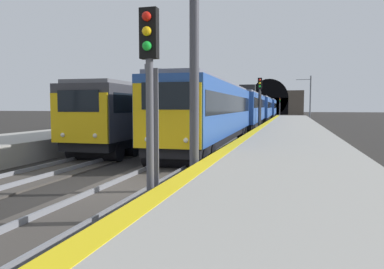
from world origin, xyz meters
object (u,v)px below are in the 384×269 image
train_adjacent_platform (215,109)px  railway_signal_far (280,105)px  overhead_signal_gantry (67,9)px  railway_signal_mid (260,100)px  catenary_mast_near (146,95)px  train_main_approaching (255,108)px  catenary_mast_far (310,98)px  railway_signal_near (150,95)px

train_adjacent_platform → railway_signal_far: bearing=171.6°
overhead_signal_gantry → railway_signal_mid: bearing=-9.6°
railway_signal_mid → catenary_mast_near: bearing=-113.6°
railway_signal_far → overhead_signal_gantry: (-81.33, 4.07, 2.84)m
train_main_approaching → catenary_mast_far: (11.88, -7.58, 1.55)m
train_main_approaching → railway_signal_near: 43.09m
train_main_approaching → railway_signal_far: train_main_approaching is taller
railway_signal_near → railway_signal_far: railway_signal_far is taller
railway_signal_near → catenary_mast_far: size_ratio=0.62×
train_adjacent_platform → catenary_mast_far: size_ratio=8.12×
railway_signal_mid → catenary_mast_near: catenary_mast_near is taller
railway_signal_near → catenary_mast_far: catenary_mast_far is taller
catenary_mast_far → train_main_approaching: bearing=147.4°
train_adjacent_platform → overhead_signal_gantry: overhead_signal_gantry is taller
train_adjacent_platform → catenary_mast_near: catenary_mast_near is taller
railway_signal_mid → overhead_signal_gantry: bearing=-9.6°
train_main_approaching → overhead_signal_gantry: bearing=-4.2°
railway_signal_mid → train_adjacent_platform: bearing=-146.9°
train_main_approaching → catenary_mast_far: bearing=146.3°
overhead_signal_gantry → railway_signal_near: bearing=-127.9°
railway_signal_far → overhead_signal_gantry: overhead_signal_gantry is taller
train_adjacent_platform → railway_signal_far: size_ratio=13.03×
railway_signal_near → railway_signal_mid: bearing=-180.0°
train_adjacent_platform → catenary_mast_near: 8.54m
railway_signal_mid → catenary_mast_far: bearing=168.4°
train_main_approaching → overhead_signal_gantry: 40.08m
train_main_approaching → railway_signal_near: bearing=1.4°
railway_signal_far → catenary_mast_near: catenary_mast_near is taller
train_adjacent_platform → railway_signal_mid: 11.46m
train_main_approaching → catenary_mast_near: catenary_mast_near is taller
train_adjacent_platform → railway_signal_mid: size_ratio=11.64×
train_adjacent_platform → railway_signal_far: (47.63, -6.24, 0.65)m
overhead_signal_gantry → catenary_mast_near: size_ratio=1.15×
train_adjacent_platform → catenary_mast_near: bearing=-66.0°
overhead_signal_gantry → catenary_mast_far: size_ratio=1.16×
catenary_mast_near → overhead_signal_gantry: bearing=-162.1°
railway_signal_near → railway_signal_mid: railway_signal_mid is taller
railway_signal_far → catenary_mast_near: size_ratio=0.62×
train_adjacent_platform → catenary_mast_near: size_ratio=8.05×
catenary_mast_far → overhead_signal_gantry: bearing=169.3°
train_main_approaching → train_adjacent_platform: bearing=-36.2°
train_adjacent_platform → catenary_mast_far: catenary_mast_far is taller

